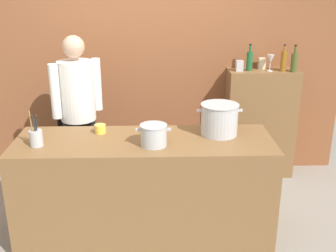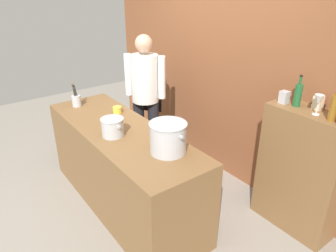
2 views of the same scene
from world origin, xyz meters
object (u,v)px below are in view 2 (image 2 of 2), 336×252
stockpot_small (113,127)px  butter_jar (117,110)px  wine_bottle_green (298,95)px  wine_glass_short (319,100)px  spice_tin_cream (318,103)px  wine_bottle_amber (334,107)px  spice_tin_silver (284,97)px  chef (145,91)px  stockpot_large (168,138)px  utensil_crock (76,100)px

stockpot_small → butter_jar: bearing=147.5°
wine_bottle_green → wine_glass_short: 0.22m
wine_bottle_green → spice_tin_cream: (0.15, 0.08, -0.05)m
spice_tin_cream → stockpot_small: bearing=-130.4°
wine_bottle_amber → spice_tin_silver: wine_bottle_amber is taller
chef → butter_jar: bearing=81.1°
chef → stockpot_small: chef is taller
chef → stockpot_small: (0.75, -0.84, 0.02)m
chef → spice_tin_cream: size_ratio=13.79×
wine_glass_short → stockpot_small: bearing=-134.4°
butter_jar → spice_tin_cream: spice_tin_cream is taller
chef → wine_bottle_green: 1.87m
wine_bottle_amber → spice_tin_silver: bearing=177.2°
chef → wine_bottle_amber: (2.12, 0.41, 0.36)m
stockpot_large → wine_bottle_green: size_ratio=1.35×
chef → spice_tin_silver: size_ratio=14.75×
chef → butter_jar: size_ratio=17.16×
utensil_crock → wine_bottle_green: wine_bottle_green is taller
stockpot_small → spice_tin_silver: spice_tin_silver is taller
stockpot_small → spice_tin_cream: spice_tin_cream is taller
wine_bottle_green → stockpot_small: bearing=-128.1°
spice_tin_silver → stockpot_large: bearing=-108.9°
spice_tin_silver → chef: bearing=-165.3°
chef → wine_glass_short: size_ratio=9.50×
chef → spice_tin_silver: chef is taller
stockpot_small → wine_bottle_amber: (1.38, 1.26, 0.34)m
wine_glass_short → spice_tin_silver: (-0.33, 0.01, -0.07)m
wine_bottle_green → spice_tin_cream: size_ratio=2.35×
wine_bottle_green → wine_glass_short: (0.21, -0.04, 0.02)m
butter_jar → wine_glass_short: (1.70, 0.97, 0.41)m
utensil_crock → wine_glass_short: wine_glass_short is taller
stockpot_small → spice_tin_silver: bearing=54.5°
stockpot_small → butter_jar: 0.55m
wine_bottle_amber → spice_tin_cream: 0.24m
wine_bottle_amber → spice_tin_silver: (-0.46, 0.02, -0.06)m
stockpot_small → utensil_crock: (-0.93, 0.02, -0.01)m
wine_glass_short → spice_tin_silver: bearing=177.7°
butter_jar → spice_tin_cream: bearing=33.6°
chef → utensil_crock: (-0.18, -0.83, 0.01)m
stockpot_small → butter_jar: (-0.46, 0.29, -0.05)m
stockpot_large → chef: bearing=154.9°
butter_jar → utensil_crock: bearing=-149.7°
stockpot_small → wine_bottle_amber: bearing=42.4°
stockpot_large → wine_bottle_green: bearing=66.4°
spice_tin_silver → wine_bottle_amber: bearing=-2.8°
wine_bottle_green → spice_tin_cream: 0.18m
utensil_crock → wine_glass_short: (2.17, 1.25, 0.37)m
butter_jar → spice_tin_silver: size_ratio=0.86×
utensil_crock → spice_tin_silver: size_ratio=2.62×
stockpot_small → wine_bottle_amber: size_ratio=0.99×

